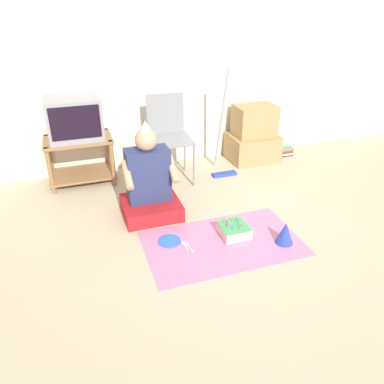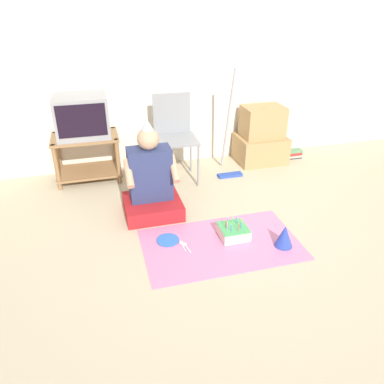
% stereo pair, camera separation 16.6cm
% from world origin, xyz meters
% --- Properties ---
extents(ground_plane, '(16.00, 16.00, 0.00)m').
position_xyz_m(ground_plane, '(0.00, 0.00, 0.00)').
color(ground_plane, beige).
extents(wall_back, '(6.40, 0.06, 2.55)m').
position_xyz_m(wall_back, '(0.00, 2.01, 1.27)').
color(wall_back, silver).
rests_on(wall_back, ground_plane).
extents(tv_stand, '(0.69, 0.46, 0.51)m').
position_xyz_m(tv_stand, '(-1.25, 1.75, 0.30)').
color(tv_stand, '#997047').
rests_on(tv_stand, ground_plane).
extents(tv, '(0.54, 0.45, 0.43)m').
position_xyz_m(tv, '(-1.25, 1.75, 0.72)').
color(tv, '#99999E').
rests_on(tv, tv_stand).
extents(folding_chair, '(0.48, 0.46, 0.92)m').
position_xyz_m(folding_chair, '(-0.32, 1.55, 0.54)').
color(folding_chair, gray).
rests_on(folding_chair, ground_plane).
extents(cardboard_box_stack, '(0.58, 0.46, 0.68)m').
position_xyz_m(cardboard_box_stack, '(0.80, 1.72, 0.30)').
color(cardboard_box_stack, tan).
rests_on(cardboard_box_stack, ground_plane).
extents(dust_mop, '(0.28, 0.34, 1.20)m').
position_xyz_m(dust_mop, '(0.29, 1.47, 0.35)').
color(dust_mop, '#2D4CB2').
rests_on(dust_mop, ground_plane).
extents(book_pile, '(0.21, 0.14, 0.10)m').
position_xyz_m(book_pile, '(1.26, 1.71, 0.05)').
color(book_pile, '#333338').
rests_on(book_pile, ground_plane).
extents(person_seated, '(0.52, 0.48, 0.90)m').
position_xyz_m(person_seated, '(-0.69, 0.85, 0.30)').
color(person_seated, red).
rests_on(person_seated, ground_plane).
extents(party_cloth, '(1.30, 0.77, 0.01)m').
position_xyz_m(party_cloth, '(-0.23, 0.18, 0.00)').
color(party_cloth, pink).
rests_on(party_cloth, ground_plane).
extents(birthday_cake, '(0.24, 0.24, 0.17)m').
position_xyz_m(birthday_cake, '(-0.10, 0.26, 0.05)').
color(birthday_cake, '#F4E0C6').
rests_on(birthday_cake, party_cloth).
extents(party_hat_blue, '(0.15, 0.15, 0.19)m').
position_xyz_m(party_hat_blue, '(0.26, 0.03, 0.10)').
color(party_hat_blue, blue).
rests_on(party_hat_blue, party_cloth).
extents(paper_plate, '(0.19, 0.19, 0.01)m').
position_xyz_m(paper_plate, '(-0.65, 0.34, 0.01)').
color(paper_plate, blue).
rests_on(paper_plate, party_cloth).
extents(plastic_spoon_near, '(0.04, 0.15, 0.01)m').
position_xyz_m(plastic_spoon_near, '(-0.55, 0.26, 0.01)').
color(plastic_spoon_near, white).
rests_on(plastic_spoon_near, party_cloth).
extents(plastic_spoon_far, '(0.04, 0.14, 0.01)m').
position_xyz_m(plastic_spoon_far, '(-0.53, 0.23, 0.01)').
color(plastic_spoon_far, white).
rests_on(plastic_spoon_far, party_cloth).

